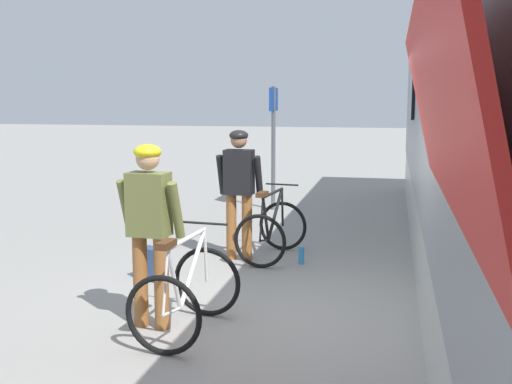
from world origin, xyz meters
TOP-DOWN VIEW (x-y plane):
  - ground_plane at (0.00, 0.00)m, footprint 80.00×80.00m
  - cyclist_near_in_dark at (-0.98, 2.09)m, footprint 0.62×0.32m
  - cyclist_far_in_olive at (-1.19, -0.54)m, footprint 0.63×0.34m
  - bicycle_near_black at (-0.56, 2.22)m, footprint 0.83×1.15m
  - bicycle_far_white at (-0.80, -0.64)m, footprint 0.79×1.12m
  - backpack_on_platform at (-1.78, 0.92)m, footprint 0.32×0.26m
  - water_bottle_near_the_bikes at (-0.12, 2.03)m, footprint 0.08×0.08m
  - platform_sign_post at (-1.25, 5.92)m, footprint 0.08×0.70m

SIDE VIEW (x-z plane):
  - ground_plane at x=0.00m, z-range 0.00..0.00m
  - water_bottle_near_the_bikes at x=-0.12m, z-range 0.00..0.23m
  - backpack_on_platform at x=-1.78m, z-range 0.00..0.40m
  - bicycle_near_black at x=-0.56m, z-range -0.09..0.89m
  - bicycle_far_white at x=-0.80m, z-range -0.09..0.89m
  - cyclist_near_in_dark at x=-0.98m, z-range 0.17..1.94m
  - cyclist_far_in_olive at x=-1.19m, z-range 0.17..1.94m
  - platform_sign_post at x=-1.25m, z-range 0.42..2.82m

